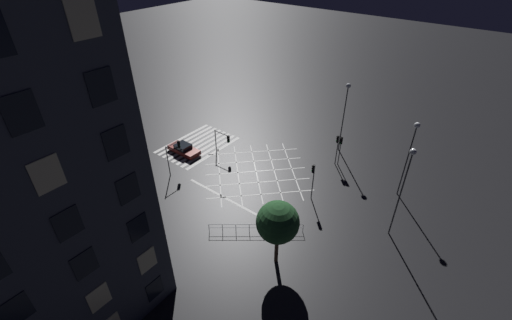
{
  "coord_description": "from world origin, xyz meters",
  "views": [
    {
      "loc": [
        27.16,
        21.05,
        24.65
      ],
      "look_at": [
        0.0,
        0.0,
        1.67
      ],
      "focal_mm": 24.0,
      "sensor_mm": 36.0,
      "label": 1
    }
  ],
  "objects_px": {
    "street_lamp_far": "(406,176)",
    "waiting_car": "(184,149)",
    "traffic_light_se_main": "(174,151)",
    "traffic_light_median_north": "(313,175)",
    "street_tree_near": "(278,222)",
    "traffic_light_nw_cross": "(337,144)",
    "street_lamp_west": "(346,102)",
    "traffic_light_nw_main": "(340,145)",
    "street_lamp_east": "(412,143)",
    "traffic_light_median_south": "(223,139)"
  },
  "relations": [
    {
      "from": "traffic_light_median_north",
      "to": "street_tree_near",
      "type": "xyz_separation_m",
      "value": [
        9.52,
        1.98,
        1.56
      ]
    },
    {
      "from": "traffic_light_median_south",
      "to": "waiting_car",
      "type": "relative_size",
      "value": 0.71
    },
    {
      "from": "traffic_light_median_south",
      "to": "traffic_light_se_main",
      "type": "distance_m",
      "value": 6.73
    },
    {
      "from": "street_tree_near",
      "to": "traffic_light_se_main",
      "type": "bearing_deg",
      "value": -102.47
    },
    {
      "from": "traffic_light_median_south",
      "to": "street_lamp_east",
      "type": "xyz_separation_m",
      "value": [
        -5.88,
        20.99,
        4.3
      ]
    },
    {
      "from": "traffic_light_se_main",
      "to": "waiting_car",
      "type": "xyz_separation_m",
      "value": [
        -3.39,
        -2.45,
        -2.38
      ]
    },
    {
      "from": "street_tree_near",
      "to": "traffic_light_nw_main",
      "type": "bearing_deg",
      "value": -171.48
    },
    {
      "from": "traffic_light_median_south",
      "to": "street_lamp_west",
      "type": "xyz_separation_m",
      "value": [
        -10.44,
        11.45,
        4.65
      ]
    },
    {
      "from": "traffic_light_nw_cross",
      "to": "street_tree_near",
      "type": "xyz_separation_m",
      "value": [
        17.28,
        3.0,
        1.79
      ]
    },
    {
      "from": "traffic_light_median_south",
      "to": "street_tree_near",
      "type": "xyz_separation_m",
      "value": [
        10.29,
        15.59,
        2.34
      ]
    },
    {
      "from": "traffic_light_median_south",
      "to": "street_tree_near",
      "type": "relative_size",
      "value": 0.49
    },
    {
      "from": "traffic_light_median_north",
      "to": "traffic_light_nw_main",
      "type": "xyz_separation_m",
      "value": [
        -7.8,
        -0.61,
        -0.27
      ]
    },
    {
      "from": "street_lamp_east",
      "to": "street_lamp_west",
      "type": "xyz_separation_m",
      "value": [
        -4.57,
        -9.54,
        0.35
      ]
    },
    {
      "from": "traffic_light_median_north",
      "to": "waiting_car",
      "type": "bearing_deg",
      "value": 7.0
    },
    {
      "from": "street_lamp_east",
      "to": "waiting_car",
      "type": "distance_m",
      "value": 27.68
    },
    {
      "from": "traffic_light_median_north",
      "to": "street_tree_near",
      "type": "relative_size",
      "value": 0.68
    },
    {
      "from": "traffic_light_nw_main",
      "to": "street_lamp_west",
      "type": "distance_m",
      "value": 5.58
    },
    {
      "from": "traffic_light_median_north",
      "to": "waiting_car",
      "type": "distance_m",
      "value": 18.44
    },
    {
      "from": "traffic_light_nw_cross",
      "to": "street_lamp_west",
      "type": "bearing_deg",
      "value": -71.74
    },
    {
      "from": "traffic_light_nw_main",
      "to": "traffic_light_se_main",
      "type": "relative_size",
      "value": 1.0
    },
    {
      "from": "traffic_light_se_main",
      "to": "traffic_light_nw_cross",
      "type": "xyz_separation_m",
      "value": [
        -13.38,
        14.65,
        -0.04
      ]
    },
    {
      "from": "street_lamp_east",
      "to": "street_tree_near",
      "type": "distance_m",
      "value": 17.15
    },
    {
      "from": "street_tree_near",
      "to": "waiting_car",
      "type": "distance_m",
      "value": 21.78
    },
    {
      "from": "traffic_light_nw_main",
      "to": "traffic_light_se_main",
      "type": "bearing_deg",
      "value": -48.31
    },
    {
      "from": "traffic_light_nw_main",
      "to": "traffic_light_nw_cross",
      "type": "relative_size",
      "value": 0.99
    },
    {
      "from": "traffic_light_nw_main",
      "to": "street_lamp_west",
      "type": "height_order",
      "value": "street_lamp_west"
    },
    {
      "from": "traffic_light_nw_cross",
      "to": "waiting_car",
      "type": "xyz_separation_m",
      "value": [
        9.98,
        -17.1,
        -2.34
      ]
    },
    {
      "from": "traffic_light_se_main",
      "to": "street_lamp_west",
      "type": "height_order",
      "value": "street_lamp_west"
    },
    {
      "from": "traffic_light_nw_main",
      "to": "street_lamp_east",
      "type": "height_order",
      "value": "street_lamp_east"
    },
    {
      "from": "traffic_light_median_south",
      "to": "traffic_light_se_main",
      "type": "xyz_separation_m",
      "value": [
        6.38,
        -2.07,
        0.58
      ]
    },
    {
      "from": "traffic_light_median_south",
      "to": "traffic_light_nw_main",
      "type": "height_order",
      "value": "traffic_light_nw_main"
    },
    {
      "from": "traffic_light_nw_cross",
      "to": "street_lamp_east",
      "type": "distance_m",
      "value": 9.27
    },
    {
      "from": "street_lamp_far",
      "to": "waiting_car",
      "type": "distance_m",
      "value": 27.77
    },
    {
      "from": "traffic_light_median_north",
      "to": "traffic_light_se_main",
      "type": "bearing_deg",
      "value": 19.72
    },
    {
      "from": "traffic_light_nw_main",
      "to": "street_lamp_east",
      "type": "relative_size",
      "value": 0.45
    },
    {
      "from": "traffic_light_nw_main",
      "to": "street_lamp_far",
      "type": "distance_m",
      "value": 12.87
    },
    {
      "from": "street_lamp_far",
      "to": "waiting_car",
      "type": "bearing_deg",
      "value": -85.19
    },
    {
      "from": "traffic_light_nw_main",
      "to": "street_lamp_east",
      "type": "xyz_separation_m",
      "value": [
        1.16,
        7.99,
        3.79
      ]
    },
    {
      "from": "traffic_light_nw_main",
      "to": "street_lamp_far",
      "type": "xyz_separation_m",
      "value": [
        7.76,
        9.41,
        4.11
      ]
    },
    {
      "from": "waiting_car",
      "to": "traffic_light_nw_main",
      "type": "bearing_deg",
      "value": 29.79
    },
    {
      "from": "traffic_light_median_south",
      "to": "traffic_light_se_main",
      "type": "relative_size",
      "value": 0.8
    },
    {
      "from": "street_tree_near",
      "to": "waiting_car",
      "type": "xyz_separation_m",
      "value": [
        -7.3,
        -20.1,
        -4.14
      ]
    },
    {
      "from": "traffic_light_se_main",
      "to": "waiting_car",
      "type": "height_order",
      "value": "traffic_light_se_main"
    },
    {
      "from": "traffic_light_median_south",
      "to": "street_lamp_far",
      "type": "xyz_separation_m",
      "value": [
        0.72,
        22.4,
        4.62
      ]
    },
    {
      "from": "traffic_light_median_south",
      "to": "street_lamp_east",
      "type": "distance_m",
      "value": 22.22
    },
    {
      "from": "traffic_light_median_south",
      "to": "street_lamp_far",
      "type": "bearing_deg",
      "value": -1.85
    },
    {
      "from": "traffic_light_median_south",
      "to": "street_lamp_far",
      "type": "distance_m",
      "value": 22.89
    },
    {
      "from": "traffic_light_nw_main",
      "to": "traffic_light_se_main",
      "type": "distance_m",
      "value": 20.17
    },
    {
      "from": "traffic_light_median_south",
      "to": "traffic_light_median_north",
      "type": "relative_size",
      "value": 0.73
    },
    {
      "from": "traffic_light_nw_main",
      "to": "traffic_light_nw_cross",
      "type": "height_order",
      "value": "traffic_light_nw_cross"
    }
  ]
}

